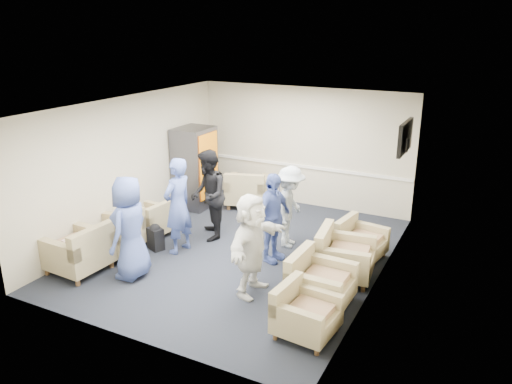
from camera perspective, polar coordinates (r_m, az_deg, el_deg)
The scene contains 25 objects.
floor at distance 9.26m, azimuth -1.81°, elevation -6.88°, with size 6.00×6.00×0.00m, color black.
ceiling at distance 8.46m, azimuth -1.99°, elevation 9.87°, with size 6.00×6.00×0.00m, color silver.
back_wall at distance 11.39m, azimuth 5.41°, elevation 5.15°, with size 5.00×0.02×2.70m, color beige.
front_wall at distance 6.47m, azimuth -14.84°, elevation -6.05°, with size 5.00×0.02×2.70m, color beige.
left_wall at distance 10.16m, azimuth -14.37°, elevation 2.99°, with size 0.02×6.00×2.70m, color beige.
right_wall at distance 7.93m, azimuth 14.16°, elevation -1.38°, with size 0.02×6.00×2.70m, color beige.
chair_rail at distance 11.48m, azimuth 5.30°, elevation 2.94°, with size 4.98×0.04×0.06m, color white.
tv at distance 9.46m, azimuth 16.67°, elevation 6.01°, with size 0.10×1.00×0.58m.
armchair_left_near at distance 8.91m, azimuth -19.41°, elevation -6.51°, with size 0.96×0.96×0.73m.
armchair_left_mid at distance 9.40m, azimuth -15.65°, elevation -4.93°, with size 0.97×0.97×0.69m.
armchair_left_far at distance 10.03m, azimuth -11.86°, elevation -3.31°, with size 0.84×0.84×0.62m.
armchair_right_near at distance 6.89m, azimuth 5.41°, elevation -13.76°, with size 0.82×0.82×0.60m.
armchair_right_midnear at distance 7.55m, azimuth 7.03°, elevation -10.37°, with size 0.88×0.88×0.69m.
armchair_right_midfar at distance 8.37m, azimuth 9.76°, elevation -7.39°, with size 0.99×0.99×0.71m.
armchair_right_far at distance 9.12m, azimuth 11.64°, elevation -5.60°, with size 0.87×0.87×0.61m.
armchair_corner at distance 11.42m, azimuth -1.07°, elevation 0.10°, with size 1.14×1.14×0.72m.
vending_machine at distance 11.35m, azimuth -6.97°, elevation 2.78°, with size 0.74×0.87×1.83m.
backpack at distance 9.45m, azimuth -11.41°, elevation -4.98°, with size 0.35×0.30×0.50m.
pillow at distance 8.85m, azimuth -19.58°, elevation -5.41°, with size 0.44×0.33×0.13m, color silver.
person_front_left at distance 8.33m, azimuth -14.23°, elevation -3.98°, with size 0.84×0.55×1.73m, color #4358A3.
person_mid_left at distance 9.08m, azimuth -8.93°, elevation -1.57°, with size 0.65×0.42×1.77m, color #4358A3.
person_back_left at distance 9.59m, azimuth -5.49°, elevation -0.37°, with size 0.85×0.67×1.76m, color black.
person_back_right at distance 9.26m, azimuth 3.89°, elevation -1.72°, with size 1.00×0.57×1.55m, color silver.
person_mid_right at distance 8.64m, azimuth 1.85°, elevation -3.00°, with size 0.94×0.39×1.61m, color #4358A3.
person_front_right at distance 7.61m, azimuth -0.50°, elevation -6.05°, with size 1.50×0.48×1.62m, color white.
Camera 1 is at (4.04, -7.32, 3.98)m, focal length 35.00 mm.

